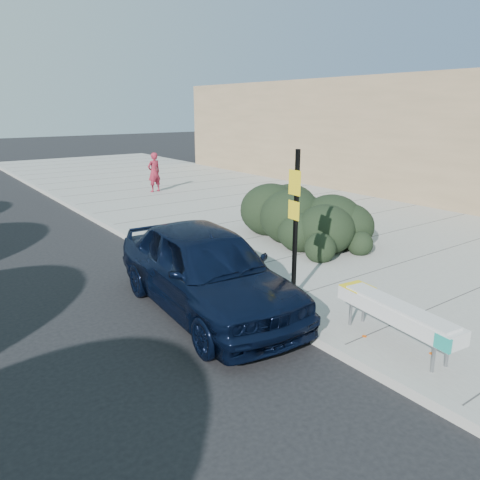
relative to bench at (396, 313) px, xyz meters
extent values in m
plane|color=black|center=(-0.78, 2.45, -0.70)|extent=(120.00, 120.00, 0.00)
cube|color=gray|center=(4.82, 7.45, -0.63)|extent=(11.20, 50.00, 0.15)
cube|color=#9E9E99|center=(-0.78, 7.45, -0.62)|extent=(0.22, 50.00, 0.17)
cylinder|color=gray|center=(-0.25, -0.85, -0.33)|extent=(0.05, 0.05, 0.44)
cylinder|color=gray|center=(0.05, -0.89, -0.33)|extent=(0.05, 0.05, 0.44)
cylinder|color=gray|center=(-0.05, 0.89, -0.33)|extent=(0.05, 0.05, 0.44)
cylinder|color=gray|center=(0.26, 0.85, -0.33)|extent=(0.05, 0.05, 0.44)
cylinder|color=gray|center=(-0.15, 0.02, -0.15)|extent=(0.25, 1.75, 0.04)
cylinder|color=gray|center=(0.15, -0.02, -0.15)|extent=(0.25, 1.75, 0.04)
cube|color=#B2B2B2|center=(0.00, 0.00, 0.01)|extent=(0.73, 2.34, 0.24)
cube|color=yellow|center=(0.11, 0.90, 0.14)|extent=(0.52, 0.51, 0.02)
cube|color=teal|center=(-0.34, -1.01, 0.01)|extent=(0.08, 0.27, 0.22)
cylinder|color=black|center=(2.60, 5.66, -0.11)|extent=(0.06, 0.06, 0.87)
cylinder|color=black|center=(2.61, 6.23, -0.11)|extent=(0.06, 0.06, 0.87)
cylinder|color=black|center=(2.60, 5.95, 0.32)|extent=(0.07, 0.56, 0.06)
cube|color=black|center=(0.02, 2.45, 0.94)|extent=(0.07, 0.07, 2.97)
cube|color=yellow|center=(-0.04, 2.45, 1.79)|extent=(0.05, 0.34, 0.48)
cube|color=yellow|center=(-0.04, 2.45, 1.26)|extent=(0.04, 0.32, 0.37)
ellipsoid|color=black|center=(3.16, 5.72, 0.30)|extent=(3.92, 5.05, 1.70)
imported|color=black|center=(-1.58, 3.22, 0.16)|extent=(2.39, 5.19, 1.72)
imported|color=maroon|center=(3.18, 15.23, 0.33)|extent=(0.70, 0.52, 1.77)
camera|label=1|loc=(-6.09, -4.09, 3.19)|focal=35.00mm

